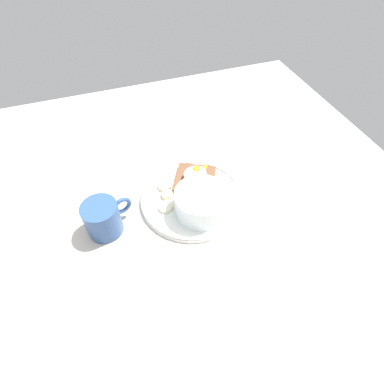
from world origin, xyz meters
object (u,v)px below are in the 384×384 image
Objects in this scene: oatmeal_bowl at (201,202)px; banana_slice_back at (165,186)px; banana_slice_front at (167,195)px; coffee_mug at (103,218)px; banana_slice_left at (165,207)px; toast_slice at (195,180)px; poached_egg at (195,173)px.

oatmeal_bowl reaches higher than banana_slice_back.
oatmeal_bowl is 9.81cm from banana_slice_front.
oatmeal_bowl is at bearing 121.46° from banana_slice_back.
coffee_mug is at bearing -7.00° from oatmeal_bowl.
oatmeal_bowl is 3.27× the size of banana_slice_front.
banana_slice_left is at bearing -23.54° from oatmeal_bowl.
banana_slice_front is at bearing -47.19° from oatmeal_bowl.
banana_slice_back is (-0.31, -3.08, -0.09)cm from banana_slice_front.
banana_slice_back is at bearing -95.78° from banana_slice_front.
banana_slice_front is 16.76cm from coffee_mug.
banana_slice_left is at bearing 75.33° from banana_slice_back.
poached_egg reaches higher than toast_slice.
oatmeal_bowl reaches higher than banana_slice_left.
toast_slice reaches higher than banana_slice_back.
poached_egg is 0.70× the size of coffee_mug.
oatmeal_bowl is 9.80cm from toast_slice.
banana_slice_back reaches higher than banana_slice_left.
coffee_mug reaches higher than banana_slice_left.
banana_slice_left is at bearing 31.27° from toast_slice.
coffee_mug is (24.34, 6.60, 2.49)cm from toast_slice.
banana_slice_left is (1.42, 3.54, -0.22)cm from banana_slice_front.
toast_slice is 8.68cm from banana_slice_front.
banana_slice_front is (8.45, 2.46, -2.39)cm from poached_egg.
banana_slice_left is 14.88cm from coffee_mug.
poached_egg is 9.12cm from banana_slice_front.
banana_slice_front is 0.98× the size of banana_slice_left.
coffee_mug is (16.31, 7.29, 2.78)cm from banana_slice_back.
oatmeal_bowl is at bearing 156.46° from banana_slice_left.
coffee_mug reaches higher than banana_slice_front.
toast_slice is 1.73× the size of poached_egg.
banana_slice_front is (6.46, -6.97, -2.44)cm from oatmeal_bowl.
coffee_mug reaches higher than oatmeal_bowl.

